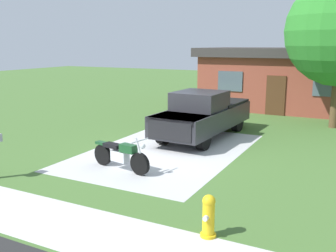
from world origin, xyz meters
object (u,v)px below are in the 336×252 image
(fire_hydrant, at_px, (209,216))
(neighbor_house, at_px, (286,78))
(motorcycle, at_px, (121,155))
(pickup_truck, at_px, (204,114))

(fire_hydrant, relative_size, neighbor_house, 0.09)
(fire_hydrant, height_order, neighbor_house, neighbor_house)
(motorcycle, xyz_separation_m, neighbor_house, (2.11, 13.88, 1.32))
(motorcycle, xyz_separation_m, pickup_truck, (0.61, 5.09, 0.48))
(fire_hydrant, bearing_deg, motorcycle, 145.52)
(pickup_truck, relative_size, fire_hydrant, 6.56)
(motorcycle, height_order, pickup_truck, pickup_truck)
(fire_hydrant, xyz_separation_m, neighbor_house, (-1.73, 16.52, 1.36))
(pickup_truck, xyz_separation_m, neighbor_house, (1.50, 8.79, 0.84))
(pickup_truck, height_order, fire_hydrant, pickup_truck)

